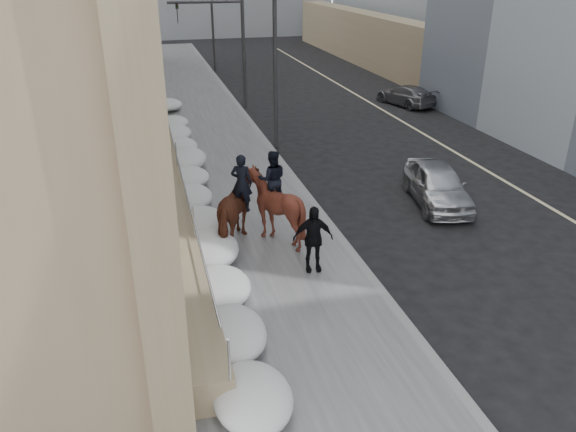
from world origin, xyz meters
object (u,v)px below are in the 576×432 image
object	(u,v)px
pedestrian	(313,239)
car_grey	(406,95)
mounted_horse_right	(273,203)
car_silver	(437,185)
mounted_horse_left	(240,208)

from	to	relation	value
pedestrian	car_grey	size ratio (longest dim) A/B	0.46
mounted_horse_right	car_silver	distance (m)	6.41
mounted_horse_right	pedestrian	bearing A→B (deg)	115.02
pedestrian	car_silver	xyz separation A→B (m)	(5.62, 3.54, -0.35)
mounted_horse_right	car_silver	size ratio (longest dim) A/B	0.66
car_grey	mounted_horse_left	bearing A→B (deg)	34.44
mounted_horse_right	car_grey	size ratio (longest dim) A/B	0.67
mounted_horse_left	car_grey	bearing A→B (deg)	-104.74
car_silver	mounted_horse_right	bearing A→B (deg)	-155.25
pedestrian	car_grey	bearing A→B (deg)	63.82
mounted_horse_right	car_silver	world-z (taller)	mounted_horse_right
mounted_horse_left	car_grey	distance (m)	19.83
mounted_horse_left	pedestrian	distance (m)	2.65
mounted_horse_left	car_grey	xyz separation A→B (m)	(12.61, 15.29, -0.62)
mounted_horse_right	mounted_horse_left	bearing A→B (deg)	4.96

